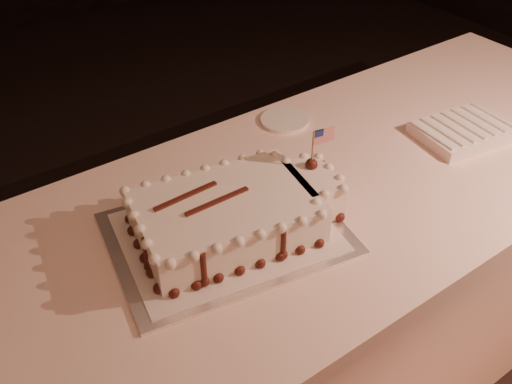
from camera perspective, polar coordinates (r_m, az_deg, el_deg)
banquet_table at (r=1.62m, az=2.54°, el=-11.42°), size 2.40×0.80×0.75m
cake_board at (r=1.27m, az=-2.94°, el=-4.17°), size 0.56×0.46×0.01m
doily at (r=1.27m, az=-2.95°, el=-4.00°), size 0.50×0.42×0.00m
sheet_cake at (r=1.24m, az=-1.89°, el=-2.07°), size 0.50×0.33×0.19m
napkin_stack at (r=1.68m, az=19.92°, el=5.75°), size 0.27×0.21×0.04m
side_plate at (r=1.66m, az=2.88°, el=7.17°), size 0.14×0.14×0.01m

